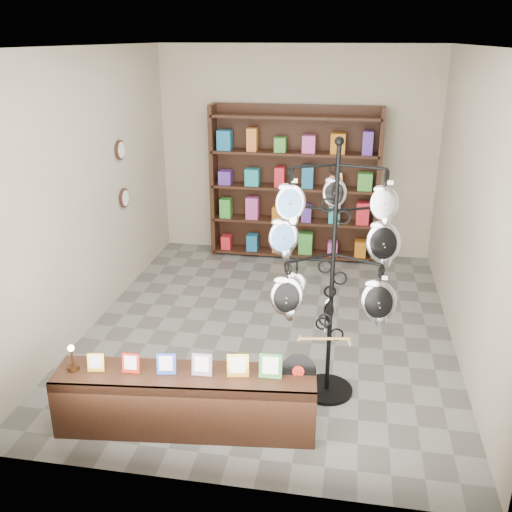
{
  "coord_description": "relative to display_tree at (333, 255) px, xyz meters",
  "views": [
    {
      "loc": [
        0.82,
        -5.72,
        3.09
      ],
      "look_at": [
        0.01,
        -1.0,
        1.24
      ],
      "focal_mm": 40.0,
      "sensor_mm": 36.0,
      "label": 1
    }
  ],
  "objects": [
    {
      "name": "display_tree",
      "position": [
        0.0,
        0.0,
        0.0
      ],
      "size": [
        1.21,
        1.06,
        2.36
      ],
      "rotation": [
        0.0,
        0.0,
        0.08
      ],
      "color": "black",
      "rests_on": "ground"
    },
    {
      "name": "wall_clocks",
      "position": [
        -2.68,
        1.97,
        0.14
      ],
      "size": [
        0.03,
        0.24,
        0.84
      ],
      "color": "black",
      "rests_on": "ground"
    },
    {
      "name": "back_shelving",
      "position": [
        -0.71,
        3.47,
        -0.33
      ],
      "size": [
        2.42,
        0.36,
        2.2
      ],
      "color": "black",
      "rests_on": "ground"
    },
    {
      "name": "room_envelope",
      "position": [
        -0.71,
        1.17,
        0.49
      ],
      "size": [
        5.0,
        5.0,
        5.0
      ],
      "color": "#BBB196",
      "rests_on": "ground"
    },
    {
      "name": "ground",
      "position": [
        -0.71,
        1.17,
        -1.36
      ],
      "size": [
        5.0,
        5.0,
        0.0
      ],
      "primitive_type": "plane",
      "color": "slate",
      "rests_on": "ground"
    },
    {
      "name": "front_shelf",
      "position": [
        -1.13,
        -0.73,
        -1.1
      ],
      "size": [
        2.17,
        0.66,
        0.76
      ],
      "rotation": [
        0.0,
        0.0,
        0.11
      ],
      "color": "black",
      "rests_on": "ground"
    }
  ]
}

